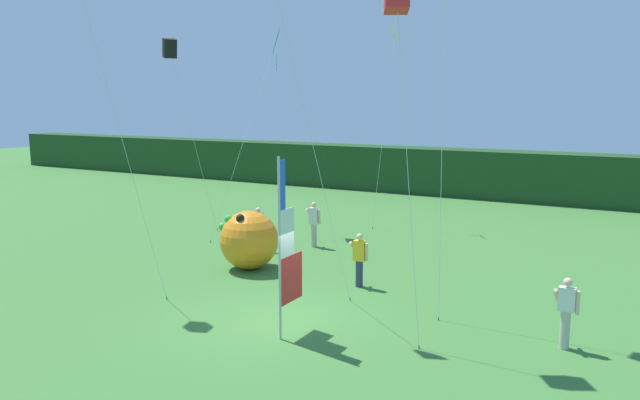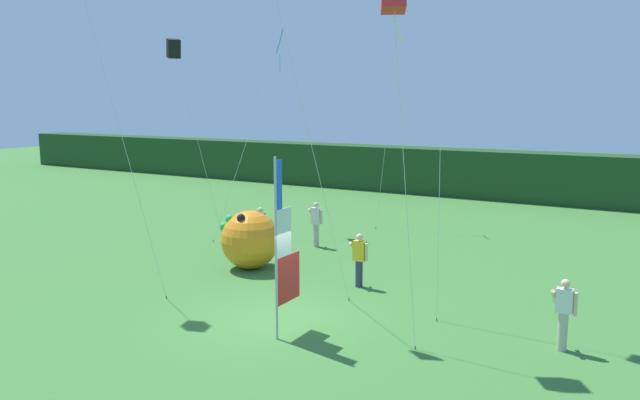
{
  "view_description": "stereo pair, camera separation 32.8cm",
  "coord_description": "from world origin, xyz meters",
  "px_view_note": "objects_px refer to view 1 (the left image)",
  "views": [
    {
      "loc": [
        7.98,
        -12.49,
        5.55
      ],
      "look_at": [
        -0.75,
        3.28,
        2.6
      ],
      "focal_mm": 33.95,
      "sensor_mm": 36.0,
      "label": 1
    },
    {
      "loc": [
        8.26,
        -12.33,
        5.55
      ],
      "look_at": [
        -0.75,
        3.28,
        2.6
      ],
      "focal_mm": 33.95,
      "sensor_mm": 36.0,
      "label": 2
    }
  ],
  "objects_px": {
    "person_near_banner": "(258,227)",
    "person_far_right": "(314,223)",
    "banner_flag": "(286,251)",
    "kite_white_diamond_1": "(393,45)",
    "person_far_left": "(359,258)",
    "inflatable_balloon": "(249,240)",
    "kite_cyan_diamond_4": "(274,49)",
    "kite_black_box_6": "(170,49)",
    "person_mid_field": "(566,311)"
  },
  "relations": [
    {
      "from": "person_near_banner",
      "to": "inflatable_balloon",
      "type": "xyz_separation_m",
      "value": [
        1.19,
        -2.27,
        0.12
      ]
    },
    {
      "from": "person_far_right",
      "to": "kite_white_diamond_1",
      "type": "distance_m",
      "value": 9.1
    },
    {
      "from": "person_near_banner",
      "to": "person_far_right",
      "type": "relative_size",
      "value": 0.94
    },
    {
      "from": "kite_white_diamond_1",
      "to": "kite_black_box_6",
      "type": "bearing_deg",
      "value": -139.23
    },
    {
      "from": "banner_flag",
      "to": "person_far_left",
      "type": "distance_m",
      "value": 4.5
    },
    {
      "from": "inflatable_balloon",
      "to": "kite_cyan_diamond_4",
      "type": "xyz_separation_m",
      "value": [
        -2.87,
        6.01,
        6.73
      ]
    },
    {
      "from": "person_mid_field",
      "to": "person_far_right",
      "type": "distance_m",
      "value": 11.32
    },
    {
      "from": "person_near_banner",
      "to": "person_far_right",
      "type": "bearing_deg",
      "value": 43.41
    },
    {
      "from": "person_mid_field",
      "to": "person_far_right",
      "type": "relative_size",
      "value": 0.95
    },
    {
      "from": "banner_flag",
      "to": "person_mid_field",
      "type": "relative_size",
      "value": 2.6
    },
    {
      "from": "person_mid_field",
      "to": "person_far_right",
      "type": "xyz_separation_m",
      "value": [
        -9.77,
        5.72,
        0.05
      ]
    },
    {
      "from": "person_far_right",
      "to": "kite_cyan_diamond_4",
      "type": "bearing_deg",
      "value": 144.99
    },
    {
      "from": "banner_flag",
      "to": "person_far_left",
      "type": "xyz_separation_m",
      "value": [
        -0.13,
        4.33,
        -1.19
      ]
    },
    {
      "from": "banner_flag",
      "to": "person_far_right",
      "type": "bearing_deg",
      "value": 115.39
    },
    {
      "from": "person_near_banner",
      "to": "kite_white_diamond_1",
      "type": "bearing_deg",
      "value": 71.79
    },
    {
      "from": "kite_white_diamond_1",
      "to": "kite_black_box_6",
      "type": "relative_size",
      "value": 1.1
    },
    {
      "from": "banner_flag",
      "to": "kite_cyan_diamond_4",
      "type": "xyz_separation_m",
      "value": [
        -7.08,
        10.36,
        5.65
      ]
    },
    {
      "from": "person_far_left",
      "to": "kite_cyan_diamond_4",
      "type": "distance_m",
      "value": 11.46
    },
    {
      "from": "person_far_left",
      "to": "kite_white_diamond_1",
      "type": "bearing_deg",
      "value": 107.1
    },
    {
      "from": "person_near_banner",
      "to": "kite_black_box_6",
      "type": "relative_size",
      "value": 0.2
    },
    {
      "from": "person_far_left",
      "to": "kite_cyan_diamond_4",
      "type": "xyz_separation_m",
      "value": [
        -6.94,
        6.03,
        6.85
      ]
    },
    {
      "from": "person_mid_field",
      "to": "person_far_left",
      "type": "height_order",
      "value": "person_mid_field"
    },
    {
      "from": "person_mid_field",
      "to": "person_near_banner",
      "type": "bearing_deg",
      "value": 159.45
    },
    {
      "from": "banner_flag",
      "to": "kite_cyan_diamond_4",
      "type": "distance_m",
      "value": 13.76
    },
    {
      "from": "kite_white_diamond_1",
      "to": "person_near_banner",
      "type": "bearing_deg",
      "value": -108.21
    },
    {
      "from": "person_far_right",
      "to": "kite_black_box_6",
      "type": "distance_m",
      "value": 9.34
    },
    {
      "from": "person_near_banner",
      "to": "kite_black_box_6",
      "type": "xyz_separation_m",
      "value": [
        -4.89,
        0.92,
        6.8
      ]
    },
    {
      "from": "person_near_banner",
      "to": "person_far_left",
      "type": "xyz_separation_m",
      "value": [
        5.27,
        -2.28,
        0.01
      ]
    },
    {
      "from": "banner_flag",
      "to": "person_far_left",
      "type": "height_order",
      "value": "banner_flag"
    },
    {
      "from": "person_mid_field",
      "to": "kite_black_box_6",
      "type": "xyz_separation_m",
      "value": [
        -16.22,
        5.16,
        6.78
      ]
    },
    {
      "from": "inflatable_balloon",
      "to": "kite_cyan_diamond_4",
      "type": "height_order",
      "value": "kite_cyan_diamond_4"
    },
    {
      "from": "banner_flag",
      "to": "kite_cyan_diamond_4",
      "type": "relative_size",
      "value": 0.5
    },
    {
      "from": "person_near_banner",
      "to": "kite_black_box_6",
      "type": "distance_m",
      "value": 8.42
    },
    {
      "from": "banner_flag",
      "to": "person_mid_field",
      "type": "bearing_deg",
      "value": 21.8
    },
    {
      "from": "inflatable_balloon",
      "to": "kite_white_diamond_1",
      "type": "height_order",
      "value": "kite_white_diamond_1"
    },
    {
      "from": "banner_flag",
      "to": "inflatable_balloon",
      "type": "bearing_deg",
      "value": 134.07
    },
    {
      "from": "inflatable_balloon",
      "to": "kite_black_box_6",
      "type": "height_order",
      "value": "kite_black_box_6"
    },
    {
      "from": "banner_flag",
      "to": "kite_white_diamond_1",
      "type": "bearing_deg",
      "value": 102.45
    },
    {
      "from": "person_far_left",
      "to": "inflatable_balloon",
      "type": "xyz_separation_m",
      "value": [
        -4.07,
        0.01,
        0.11
      ]
    },
    {
      "from": "person_far_left",
      "to": "kite_black_box_6",
      "type": "relative_size",
      "value": 0.2
    },
    {
      "from": "kite_white_diamond_1",
      "to": "kite_black_box_6",
      "type": "xyz_separation_m",
      "value": [
        -7.25,
        -6.25,
        -0.33
      ]
    },
    {
      "from": "person_far_left",
      "to": "inflatable_balloon",
      "type": "height_order",
      "value": "inflatable_balloon"
    },
    {
      "from": "person_far_right",
      "to": "inflatable_balloon",
      "type": "relative_size",
      "value": 0.89
    },
    {
      "from": "person_mid_field",
      "to": "inflatable_balloon",
      "type": "height_order",
      "value": "inflatable_balloon"
    },
    {
      "from": "kite_white_diamond_1",
      "to": "kite_cyan_diamond_4",
      "type": "xyz_separation_m",
      "value": [
        -4.03,
        -3.42,
        -0.27
      ]
    },
    {
      "from": "person_near_banner",
      "to": "kite_cyan_diamond_4",
      "type": "xyz_separation_m",
      "value": [
        -1.68,
        3.74,
        6.85
      ]
    },
    {
      "from": "inflatable_balloon",
      "to": "person_far_right",
      "type": "bearing_deg",
      "value": 84.4
    },
    {
      "from": "kite_white_diamond_1",
      "to": "person_far_left",
      "type": "bearing_deg",
      "value": -72.9
    },
    {
      "from": "kite_white_diamond_1",
      "to": "kite_cyan_diamond_4",
      "type": "bearing_deg",
      "value": -139.67
    },
    {
      "from": "person_far_right",
      "to": "kite_white_diamond_1",
      "type": "relative_size",
      "value": 0.2
    }
  ]
}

